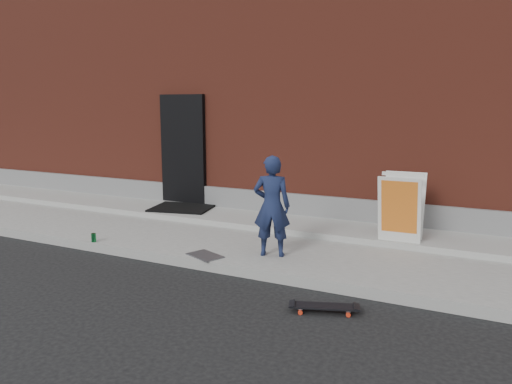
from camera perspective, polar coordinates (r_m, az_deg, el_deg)
The scene contains 10 objects.
ground at distance 7.04m, azimuth -4.24°, elevation -9.29°, with size 80.00×80.00×0.00m, color black.
sidewalk at distance 8.28m, azimuth 1.07°, elevation -5.75°, with size 20.00×3.00×0.15m, color gray.
apron at distance 9.05m, azimuth 3.52°, elevation -3.59°, with size 20.00×1.20×0.10m, color #989892.
building at distance 13.15m, azimuth 11.60°, elevation 10.55°, with size 20.00×8.10×5.00m.
child at distance 7.16m, azimuth 1.82°, elevation -1.62°, with size 0.53×0.35×1.47m, color #172041.
skateboard at distance 5.82m, azimuth 7.79°, elevation -12.87°, with size 0.79×0.44×0.09m.
pizza_sign at distance 7.95m, azimuth 16.28°, elevation -1.64°, with size 0.65×0.77×1.05m.
soda_can at distance 8.42m, azimuth -18.06°, elevation -4.98°, with size 0.08×0.08×0.14m, color #177635.
doormat at distance 10.16m, azimuth -8.43°, elevation -1.80°, with size 1.17×0.94×0.03m, color black.
utility_plate at distance 7.33m, azimuth -5.84°, elevation -7.23°, with size 0.52×0.33×0.02m, color #55555A.
Camera 1 is at (3.41, -5.71, 2.32)m, focal length 35.00 mm.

